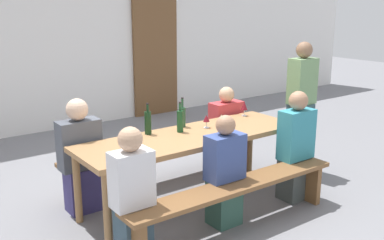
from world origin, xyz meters
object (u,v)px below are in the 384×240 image
Objects in this scene: wine_bottle_1 at (148,122)px; seated_guest_near_0 at (132,197)px; wine_glass_3 at (131,137)px; tasting_table at (192,142)px; seated_guest_far_1 at (226,132)px; wine_glass_1 at (244,106)px; seated_guest_near_2 at (295,149)px; wooden_door at (156,58)px; wine_glass_2 at (206,119)px; seated_guest_far_0 at (80,159)px; standing_host at (301,110)px; wine_bottle_0 at (180,121)px; wine_bottle_2 at (182,116)px; bench_far at (157,154)px; bench_near at (236,193)px; wine_glass_0 at (221,119)px; seated_guest_near_1 at (225,174)px.

wine_bottle_1 is 0.29× the size of seated_guest_near_0.
seated_guest_near_0 is at bearing -118.58° from wine_glass_3.
tasting_table is 2.24× the size of seated_guest_far_1.
seated_guest_near_2 is (0.01, -0.78, -0.31)m from wine_glass_1.
wooden_door is 12.32× the size of wine_glass_1.
wine_glass_2 is 0.12× the size of seated_guest_near_2.
seated_guest_far_0 is 2.64m from standing_host.
standing_host reaches higher than seated_guest_far_1.
wine_bottle_0 is at bearing 67.87° from seated_guest_far_0.
seated_guest_near_2 is (0.86, -0.82, -0.31)m from wine_bottle_2.
wooden_door is 6.65× the size of wine_bottle_2.
wine_glass_1 is 1.96m from seated_guest_far_0.
wine_bottle_1 is 0.20× the size of standing_host.
bench_far is at bearing 115.37° from wine_glass_2.
wine_bottle_0 is (-0.04, 0.82, 0.51)m from bench_near.
wine_bottle_0 is 0.27× the size of seated_guest_near_2.
bench_near is 0.89m from wine_glass_0.
wine_glass_0 is at bearing 0.51° from standing_host.
seated_guest_near_2 is at bearing -39.93° from wine_glass_0.
wooden_door is 3.66m from wine_bottle_2.
standing_host reaches higher than tasting_table.
standing_host reaches higher than seated_guest_near_1.
seated_guest_near_1 is (0.96, 0.00, -0.03)m from seated_guest_near_0.
tasting_table is 0.48m from wine_bottle_1.
wooden_door is 1.80× the size of seated_guest_near_2.
seated_guest_near_0 is (-2.75, -4.07, -0.52)m from wooden_door.
seated_guest_near_1 is (-0.28, -0.64, -0.35)m from wine_glass_2.
wine_bottle_0 is 2.21× the size of wine_glass_2.
seated_guest_near_0 is at bearing -144.24° from wine_bottle_0.
wine_bottle_0 is 1.69× the size of wine_glass_3.
wine_glass_3 is (-0.83, -0.38, 0.01)m from wine_bottle_2.
wine_glass_3 is at bearing -168.46° from wine_glass_1.
wine_glass_3 is 0.93m from seated_guest_near_1.
tasting_table is at bearing -59.63° from seated_guest_far_1.
seated_guest_far_1 is at bearing 99.21° from wine_glass_1.
seated_guest_far_1 is (0.80, 0.23, -0.37)m from wine_bottle_2.
seated_guest_near_1 is at bearing 94.47° from bench_near.
wooden_door reaches higher than wine_glass_0.
wooden_door is 3.44m from bench_far.
wine_glass_1 is (0.94, -0.42, 0.50)m from bench_far.
wooden_door is at bearing 67.21° from bench_near.
wooden_door is at bearing 63.43° from tasting_table.
bench_near is 16.05× the size of wine_glass_2.
seated_guest_near_1 reaches higher than wine_glass_1.
tasting_table is 1.11m from seated_guest_far_0.
wine_glass_3 is at bearing -155.27° from wine_bottle_2.
standing_host is (1.64, -0.16, -0.09)m from wine_bottle_0.
wine_glass_3 is at bearing -173.47° from tasting_table.
seated_guest_far_0 is at bearing 42.42° from seated_guest_near_1.
wooden_door reaches higher than seated_guest_near_0.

